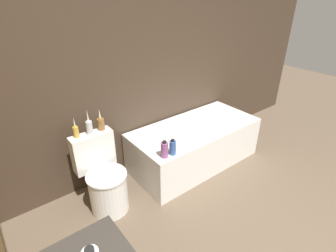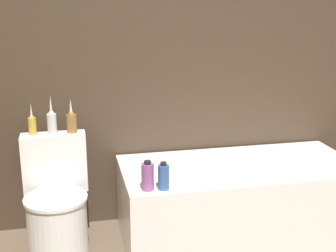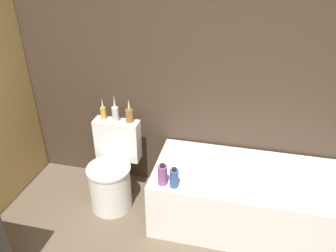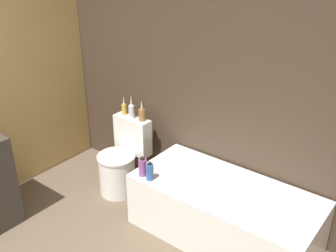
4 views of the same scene
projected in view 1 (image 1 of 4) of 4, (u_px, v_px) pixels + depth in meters
wall_back_tiled at (122, 64)px, 2.72m from camera, size 6.40×0.06×2.60m
bathtub at (194, 144)px, 3.29m from camera, size 1.60×0.75×0.52m
toilet at (104, 180)px, 2.60m from camera, size 0.41×0.52×0.76m
vase_gold at (76, 131)px, 2.43m from camera, size 0.05×0.05×0.21m
vase_silver at (89, 126)px, 2.48m from camera, size 0.06×0.06×0.26m
vase_bronze at (101, 123)px, 2.56m from camera, size 0.07×0.07×0.22m
shampoo_bottle_tall at (164, 149)px, 2.57m from camera, size 0.07×0.07×0.18m
shampoo_bottle_short at (172, 147)px, 2.61m from camera, size 0.07×0.07×0.17m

